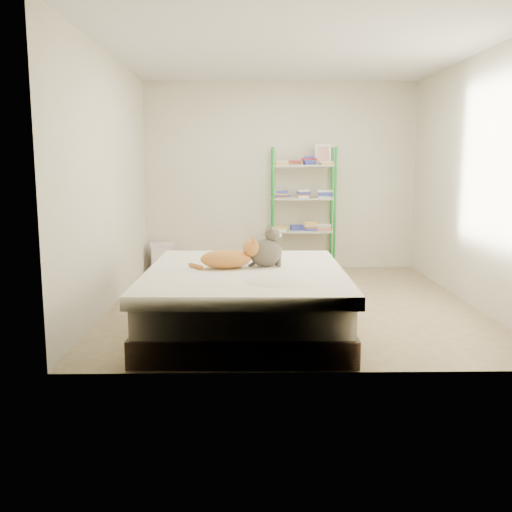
{
  "coord_description": "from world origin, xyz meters",
  "views": [
    {
      "loc": [
        -0.48,
        -5.99,
        1.48
      ],
      "look_at": [
        -0.39,
        -0.7,
        0.62
      ],
      "focal_mm": 40.0,
      "sensor_mm": 36.0,
      "label": 1
    }
  ],
  "objects_px": {
    "bed": "(245,299)",
    "grey_cat": "(266,246)",
    "cardboard_box": "(273,265)",
    "shelf_unit": "(303,210)",
    "orange_cat": "(226,256)",
    "white_bin": "(163,257)"
  },
  "relations": [
    {
      "from": "shelf_unit",
      "to": "bed",
      "type": "bearing_deg",
      "value": -105.46
    },
    {
      "from": "shelf_unit",
      "to": "cardboard_box",
      "type": "distance_m",
      "value": 0.98
    },
    {
      "from": "shelf_unit",
      "to": "white_bin",
      "type": "height_order",
      "value": "shelf_unit"
    },
    {
      "from": "grey_cat",
      "to": "white_bin",
      "type": "distance_m",
      "value": 3.09
    },
    {
      "from": "orange_cat",
      "to": "grey_cat",
      "type": "height_order",
      "value": "grey_cat"
    },
    {
      "from": "grey_cat",
      "to": "cardboard_box",
      "type": "relative_size",
      "value": 0.7
    },
    {
      "from": "orange_cat",
      "to": "white_bin",
      "type": "relative_size",
      "value": 1.4
    },
    {
      "from": "grey_cat",
      "to": "shelf_unit",
      "type": "height_order",
      "value": "shelf_unit"
    },
    {
      "from": "grey_cat",
      "to": "shelf_unit",
      "type": "xyz_separation_m",
      "value": [
        0.61,
        2.76,
        0.11
      ]
    },
    {
      "from": "grey_cat",
      "to": "shelf_unit",
      "type": "bearing_deg",
      "value": -22.68
    },
    {
      "from": "bed",
      "to": "cardboard_box",
      "type": "relative_size",
      "value": 4.22
    },
    {
      "from": "orange_cat",
      "to": "cardboard_box",
      "type": "distance_m",
      "value": 2.41
    },
    {
      "from": "grey_cat",
      "to": "cardboard_box",
      "type": "distance_m",
      "value": 2.28
    },
    {
      "from": "orange_cat",
      "to": "grey_cat",
      "type": "distance_m",
      "value": 0.38
    },
    {
      "from": "orange_cat",
      "to": "grey_cat",
      "type": "bearing_deg",
      "value": 8.93
    },
    {
      "from": "bed",
      "to": "grey_cat",
      "type": "height_order",
      "value": "grey_cat"
    },
    {
      "from": "shelf_unit",
      "to": "cardboard_box",
      "type": "height_order",
      "value": "shelf_unit"
    },
    {
      "from": "orange_cat",
      "to": "shelf_unit",
      "type": "distance_m",
      "value": 3.02
    },
    {
      "from": "bed",
      "to": "grey_cat",
      "type": "xyz_separation_m",
      "value": [
        0.18,
        0.13,
        0.46
      ]
    },
    {
      "from": "cardboard_box",
      "to": "white_bin",
      "type": "distance_m",
      "value": 1.6
    },
    {
      "from": "grey_cat",
      "to": "cardboard_box",
      "type": "bearing_deg",
      "value": -14.7
    },
    {
      "from": "shelf_unit",
      "to": "cardboard_box",
      "type": "relative_size",
      "value": 3.34
    }
  ]
}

